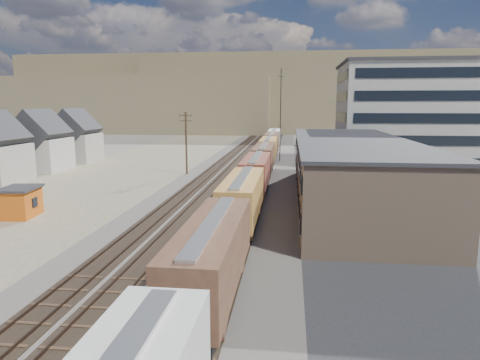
# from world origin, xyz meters

# --- Properties ---
(ground) EXTENTS (300.00, 300.00, 0.00)m
(ground) POSITION_xyz_m (0.00, 0.00, 0.00)
(ground) COLOR #6B6356
(ground) RESTS_ON ground
(ballast_bed) EXTENTS (18.00, 200.00, 0.06)m
(ballast_bed) POSITION_xyz_m (0.00, 50.00, 0.03)
(ballast_bed) COLOR #4C4742
(ballast_bed) RESTS_ON ground
(dirt_yard) EXTENTS (24.00, 180.00, 0.03)m
(dirt_yard) POSITION_xyz_m (-20.00, 40.00, 0.01)
(dirt_yard) COLOR #70614D
(dirt_yard) RESTS_ON ground
(asphalt_lot) EXTENTS (26.00, 120.00, 0.04)m
(asphalt_lot) POSITION_xyz_m (22.00, 35.00, 0.02)
(asphalt_lot) COLOR #232326
(asphalt_lot) RESTS_ON ground
(rail_tracks) EXTENTS (11.40, 200.00, 0.24)m
(rail_tracks) POSITION_xyz_m (-0.55, 50.00, 0.11)
(rail_tracks) COLOR black
(rail_tracks) RESTS_ON ground
(freight_train) EXTENTS (3.00, 119.74, 4.46)m
(freight_train) POSITION_xyz_m (3.80, 35.87, 2.79)
(freight_train) COLOR black
(freight_train) RESTS_ON ground
(warehouse) EXTENTS (12.40, 40.40, 7.25)m
(warehouse) POSITION_xyz_m (14.98, 25.00, 3.65)
(warehouse) COLOR tan
(warehouse) RESTS_ON ground
(office_tower) EXTENTS (22.60, 18.60, 18.45)m
(office_tower) POSITION_xyz_m (27.95, 54.95, 9.26)
(office_tower) COLOR #9E998E
(office_tower) RESTS_ON ground
(utility_pole_north) EXTENTS (2.20, 0.32, 10.00)m
(utility_pole_north) POSITION_xyz_m (-8.50, 42.00, 5.30)
(utility_pole_north) COLOR #382619
(utility_pole_north) RESTS_ON ground
(radio_mast) EXTENTS (1.20, 0.16, 18.00)m
(radio_mast) POSITION_xyz_m (6.00, 60.00, 9.12)
(radio_mast) COLOR black
(radio_mast) RESTS_ON ground
(hills_north) EXTENTS (265.00, 80.00, 32.00)m
(hills_north) POSITION_xyz_m (0.17, 167.92, 14.10)
(hills_north) COLOR brown
(hills_north) RESTS_ON ground
(maintenance_shed) EXTENTS (3.66, 4.50, 3.05)m
(maintenance_shed) POSITION_xyz_m (-18.61, 13.97, 1.56)
(maintenance_shed) COLOR #CB5913
(maintenance_shed) RESTS_ON ground
(parked_car_blue) EXTENTS (6.02, 5.05, 1.53)m
(parked_car_blue) POSITION_xyz_m (20.65, 45.12, 0.76)
(parked_car_blue) COLOR navy
(parked_car_blue) RESTS_ON ground
(parked_car_far) EXTENTS (2.82, 4.54, 1.44)m
(parked_car_far) POSITION_xyz_m (28.41, 40.03, 0.72)
(parked_car_far) COLOR white
(parked_car_far) RESTS_ON ground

